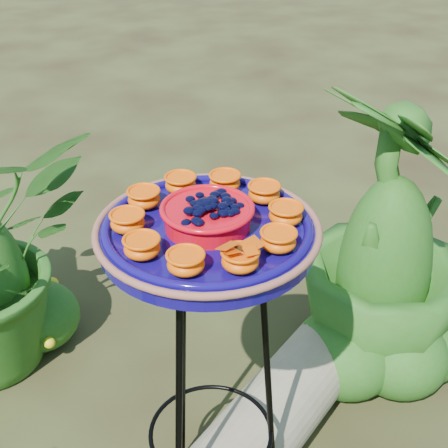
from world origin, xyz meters
The scene contains 4 objects.
tripod_stand centered at (-0.01, 0.07, 0.51)m, with size 0.40×0.40×0.83m.
feeder_dish centered at (-0.01, 0.07, 0.87)m, with size 0.56×0.56×0.10m.
driftwood_log centered at (0.18, 0.26, 0.11)m, with size 0.23×0.23×0.68m, color tan.
shrub_back_right centered at (0.58, 0.57, 0.48)m, with size 0.54×0.54×0.96m, color #275416.
Camera 1 is at (-0.10, -0.94, 1.51)m, focal length 50.00 mm.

